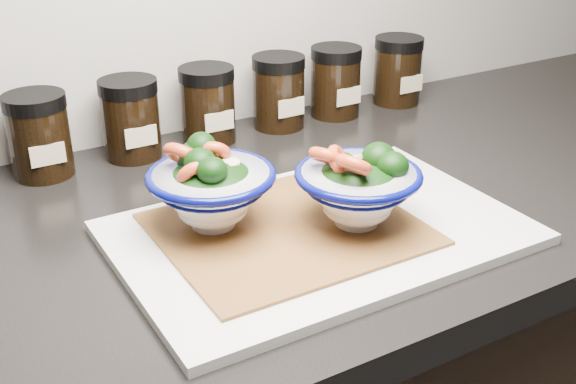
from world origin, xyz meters
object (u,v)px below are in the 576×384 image
spice_jar_a (39,135)px  spice_jar_b (131,119)px  spice_jar_f (398,70)px  cutting_board (319,232)px  spice_jar_c (208,105)px  spice_jar_e (336,81)px  bowl_right (358,187)px  bowl_left (210,187)px  spice_jar_d (279,92)px

spice_jar_a → spice_jar_b: 0.13m
spice_jar_f → spice_jar_b: bearing=180.0°
cutting_board → spice_jar_c: spice_jar_c is taller
spice_jar_b → spice_jar_e: size_ratio=1.00×
spice_jar_b → spice_jar_e: (0.35, 0.00, 0.00)m
bowl_right → spice_jar_e: (0.20, 0.35, -0.00)m
bowl_left → spice_jar_a: bearing=114.5°
spice_jar_b → spice_jar_c: bearing=0.0°
cutting_board → spice_jar_a: size_ratio=3.98×
spice_jar_c → spice_jar_f: (0.35, 0.00, 0.00)m
spice_jar_a → spice_jar_f: size_ratio=1.00×
cutting_board → spice_jar_f: spice_jar_f is taller
cutting_board → spice_jar_b: (-0.10, 0.33, 0.05)m
spice_jar_a → spice_jar_e: (0.47, 0.00, 0.00)m
bowl_left → spice_jar_f: size_ratio=1.28×
spice_jar_a → spice_jar_f: 0.60m
bowl_right → spice_jar_f: 0.48m
spice_jar_d → spice_jar_f: same height
bowl_left → spice_jar_d: bearing=48.2°
spice_jar_d → spice_jar_a: bearing=180.0°
bowl_left → bowl_right: 0.16m
spice_jar_a → spice_jar_e: 0.47m
bowl_right → spice_jar_b: (-0.14, 0.35, -0.00)m
spice_jar_c → spice_jar_d: 0.12m
spice_jar_b → spice_jar_d: same height
spice_jar_c → spice_jar_f: bearing=0.0°
spice_jar_a → spice_jar_f: (0.60, 0.00, 0.00)m
spice_jar_a → bowl_left: bearing=-65.5°
cutting_board → spice_jar_f: 0.50m
cutting_board → spice_jar_d: bearing=67.4°
spice_jar_e → spice_jar_f: 0.13m
spice_jar_a → spice_jar_e: same height
spice_jar_c → spice_jar_e: (0.23, 0.00, 0.00)m
cutting_board → spice_jar_f: (0.37, 0.33, 0.05)m
spice_jar_b → spice_jar_d: size_ratio=1.00×
bowl_left → cutting_board: bearing=-31.5°
cutting_board → spice_jar_c: 0.34m
bowl_left → spice_jar_e: size_ratio=1.28×
cutting_board → spice_jar_e: 0.42m
spice_jar_d → bowl_right: bearing=-105.7°
bowl_right → bowl_left: bearing=150.8°
spice_jar_e → spice_jar_d: bearing=180.0°
cutting_board → bowl_left: bowl_left is taller
spice_jar_c → bowl_right: bearing=-86.3°
spice_jar_d → spice_jar_e: same height
cutting_board → spice_jar_c: bearing=86.9°
spice_jar_f → bowl_left: bearing=-150.4°
cutting_board → spice_jar_b: 0.35m
spice_jar_a → spice_jar_c: size_ratio=1.00×
spice_jar_a → spice_jar_d: same height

